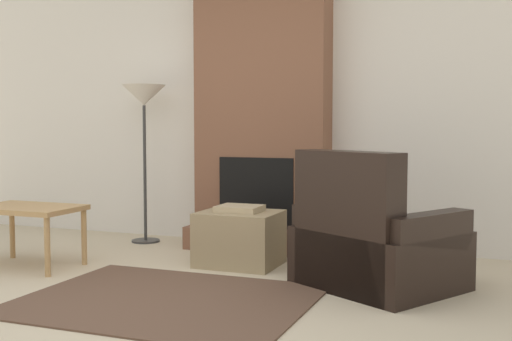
{
  "coord_description": "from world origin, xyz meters",
  "views": [
    {
      "loc": [
        2.09,
        -3.11,
        1.14
      ],
      "look_at": [
        0.0,
        2.3,
        0.72
      ],
      "focal_mm": 45.0,
      "sensor_mm": 36.0,
      "label": 1
    }
  ],
  "objects_px": {
    "ottoman": "(240,237)",
    "armchair": "(372,247)",
    "floor_lamp_left": "(144,103)",
    "side_table": "(28,214)"
  },
  "relations": [
    {
      "from": "ottoman",
      "to": "armchair",
      "type": "bearing_deg",
      "value": -17.17
    },
    {
      "from": "armchair",
      "to": "side_table",
      "type": "relative_size",
      "value": 1.58
    },
    {
      "from": "armchair",
      "to": "floor_lamp_left",
      "type": "bearing_deg",
      "value": 8.26
    },
    {
      "from": "ottoman",
      "to": "floor_lamp_left",
      "type": "bearing_deg",
      "value": 153.41
    },
    {
      "from": "ottoman",
      "to": "side_table",
      "type": "xyz_separation_m",
      "value": [
        -1.55,
        -0.67,
        0.2
      ]
    },
    {
      "from": "floor_lamp_left",
      "to": "armchair",
      "type": "bearing_deg",
      "value": -22.26
    },
    {
      "from": "armchair",
      "to": "floor_lamp_left",
      "type": "distance_m",
      "value": 2.79
    },
    {
      "from": "armchair",
      "to": "ottoman",
      "type": "bearing_deg",
      "value": 13.35
    },
    {
      "from": "armchair",
      "to": "side_table",
      "type": "distance_m",
      "value": 2.71
    },
    {
      "from": "ottoman",
      "to": "armchair",
      "type": "height_order",
      "value": "armchair"
    }
  ]
}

